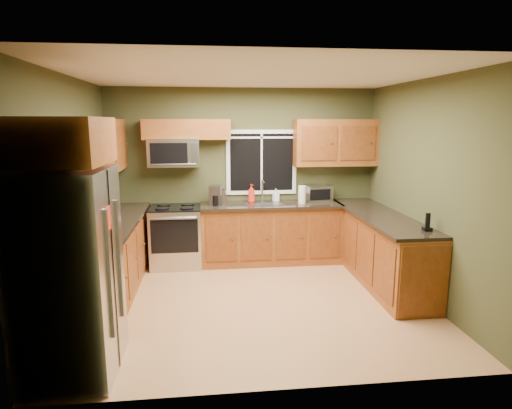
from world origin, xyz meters
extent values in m
plane|color=#B37F4E|center=(0.00, 0.00, 0.00)|extent=(4.20, 4.20, 0.00)
plane|color=white|center=(0.00, 0.00, 2.70)|extent=(4.20, 4.20, 0.00)
plane|color=#3E4122|center=(0.00, 1.80, 1.35)|extent=(4.20, 0.00, 4.20)
plane|color=#3E4122|center=(0.00, -1.80, 1.35)|extent=(4.20, 0.00, 4.20)
plane|color=#3E4122|center=(-2.10, 0.00, 1.35)|extent=(0.00, 3.60, 3.60)
plane|color=#3E4122|center=(2.10, 0.00, 1.35)|extent=(0.00, 3.60, 3.60)
cube|color=white|center=(0.30, 1.79, 1.55)|extent=(1.12, 0.03, 1.02)
cube|color=black|center=(0.30, 1.78, 1.55)|extent=(1.00, 0.01, 0.90)
cube|color=white|center=(0.30, 1.77, 1.55)|extent=(0.03, 0.01, 0.90)
cube|color=white|center=(0.30, 1.77, 1.94)|extent=(1.00, 0.01, 0.03)
cube|color=brown|center=(-1.80, 0.48, 0.45)|extent=(0.60, 2.65, 0.90)
cube|color=black|center=(-1.78, 0.48, 0.92)|extent=(0.65, 2.65, 0.04)
cube|color=brown|center=(0.42, 1.50, 0.45)|extent=(2.17, 0.60, 0.90)
cube|color=black|center=(0.42, 1.48, 0.92)|extent=(2.17, 0.65, 0.04)
cube|color=brown|center=(1.80, 0.55, 0.45)|extent=(0.60, 2.50, 0.90)
cube|color=brown|center=(1.80, -0.71, 0.45)|extent=(0.56, 0.02, 0.82)
cube|color=black|center=(1.78, 0.55, 0.92)|extent=(0.65, 2.50, 0.04)
cube|color=brown|center=(-1.94, 0.48, 1.86)|extent=(0.33, 2.65, 0.72)
cube|color=brown|center=(-0.85, 1.64, 2.07)|extent=(1.30, 0.33, 0.30)
cube|color=brown|center=(1.45, 1.64, 1.86)|extent=(1.30, 0.33, 0.72)
cube|color=brown|center=(-1.74, -1.30, 2.03)|extent=(0.72, 0.90, 0.38)
cube|color=#B7B7BC|center=(-1.74, -1.30, 0.90)|extent=(0.72, 0.90, 1.80)
cube|color=slate|center=(-1.37, -1.50, 0.95)|extent=(0.03, 0.04, 1.10)
cube|color=slate|center=(-1.37, -1.10, 0.95)|extent=(0.03, 0.04, 1.10)
cube|color=black|center=(-1.38, -1.30, 0.90)|extent=(0.01, 0.02, 1.78)
cube|color=red|center=(-1.37, -1.40, 1.40)|extent=(0.01, 0.14, 0.20)
cube|color=#B7B7BC|center=(-1.05, 1.48, 0.45)|extent=(0.76, 0.65, 0.90)
cube|color=black|center=(-1.05, 1.48, 0.91)|extent=(0.76, 0.64, 0.03)
cube|color=black|center=(-1.05, 1.15, 0.55)|extent=(0.68, 0.02, 0.50)
cylinder|color=slate|center=(-1.05, 1.12, 0.82)|extent=(0.64, 0.04, 0.04)
cylinder|color=black|center=(-1.23, 1.33, 0.93)|extent=(0.20, 0.20, 0.01)
cylinder|color=black|center=(-0.87, 1.33, 0.93)|extent=(0.20, 0.20, 0.01)
cylinder|color=black|center=(-1.23, 1.61, 0.93)|extent=(0.20, 0.20, 0.01)
cylinder|color=black|center=(-0.87, 1.61, 0.93)|extent=(0.20, 0.20, 0.01)
cube|color=#B7B7BC|center=(-1.05, 1.61, 1.73)|extent=(0.76, 0.38, 0.42)
cube|color=black|center=(-1.11, 1.42, 1.73)|extent=(0.54, 0.01, 0.30)
cube|color=slate|center=(-0.74, 1.42, 1.73)|extent=(0.10, 0.01, 0.30)
cylinder|color=slate|center=(-1.05, 1.40, 1.57)|extent=(0.66, 0.02, 0.02)
cube|color=slate|center=(0.30, 1.48, 0.94)|extent=(0.60, 0.42, 0.02)
cylinder|color=#B7B7BC|center=(0.30, 1.68, 1.11)|extent=(0.03, 0.03, 0.34)
cylinder|color=#B7B7BC|center=(0.30, 1.60, 1.27)|extent=(0.03, 0.18, 0.03)
cube|color=#B7B7BC|center=(1.18, 1.62, 1.07)|extent=(0.45, 0.37, 0.25)
cube|color=black|center=(1.18, 1.46, 1.07)|extent=(0.34, 0.07, 0.17)
cube|color=slate|center=(-0.44, 1.49, 1.09)|extent=(0.21, 0.24, 0.29)
cylinder|color=black|center=(-0.44, 1.41, 1.02)|extent=(0.13, 0.13, 0.16)
cylinder|color=#B7B7BC|center=(-0.34, 1.65, 1.04)|extent=(0.14, 0.14, 0.20)
cone|color=black|center=(-0.34, 1.65, 1.16)|extent=(0.09, 0.09, 0.05)
cylinder|color=white|center=(0.89, 1.44, 1.08)|extent=(0.15, 0.15, 0.27)
cylinder|color=slate|center=(0.89, 1.44, 1.22)|extent=(0.03, 0.03, 0.04)
imported|color=red|center=(0.12, 1.62, 1.08)|extent=(0.14, 0.14, 0.28)
imported|color=white|center=(0.52, 1.70, 1.04)|extent=(0.11, 0.11, 0.19)
cube|color=black|center=(1.97, -0.38, 0.96)|extent=(0.10, 0.10, 0.04)
cube|color=black|center=(1.97, -0.38, 1.07)|extent=(0.05, 0.04, 0.17)
camera|label=1|loc=(-0.55, -4.94, 2.18)|focal=30.00mm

